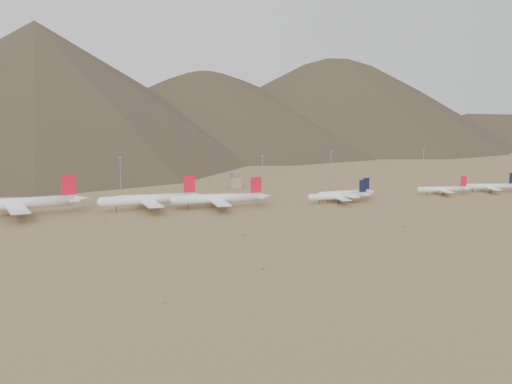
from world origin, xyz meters
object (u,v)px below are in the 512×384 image
object	(u,v)px
widebody_centre	(149,199)
narrowbody_b	(346,193)
control_tower	(235,181)
widebody_west	(17,204)
narrowbody_a	(340,196)
widebody_east	(218,198)

from	to	relation	value
widebody_centre	narrowbody_b	size ratio (longest dim) A/B	1.53
control_tower	widebody_west	bearing A→B (deg)	-152.27
widebody_centre	narrowbody_b	bearing A→B (deg)	-4.26
narrowbody_a	narrowbody_b	distance (m)	14.46
widebody_east	control_tower	size ratio (longest dim) A/B	5.48
narrowbody_a	narrowbody_b	world-z (taller)	narrowbody_a
widebody_west	widebody_east	size ratio (longest dim) A/B	1.19
narrowbody_a	control_tower	bearing A→B (deg)	117.49
widebody_centre	widebody_east	xyz separation A→B (m)	(42.47, -7.77, -0.36)
widebody_west	widebody_centre	bearing A→B (deg)	-9.17
narrowbody_a	control_tower	xyz separation A→B (m)	(-44.70, 95.33, 0.34)
widebody_east	narrowbody_b	xyz separation A→B (m)	(92.59, 6.59, -1.90)
widebody_centre	narrowbody_a	bearing A→B (deg)	-9.16
narrowbody_a	widebody_centre	bearing A→B (deg)	176.97
control_tower	narrowbody_a	bearing A→B (deg)	-64.88
widebody_centre	narrowbody_a	xyz separation A→B (m)	(125.26, -11.82, -2.11)
widebody_west	widebody_centre	size ratio (longest dim) A/B	1.13
narrowbody_b	narrowbody_a	bearing A→B (deg)	-137.02
widebody_centre	narrowbody_b	distance (m)	135.07
widebody_west	control_tower	size ratio (longest dim) A/B	6.53
widebody_east	narrowbody_b	distance (m)	92.84
narrowbody_a	widebody_east	bearing A→B (deg)	179.56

